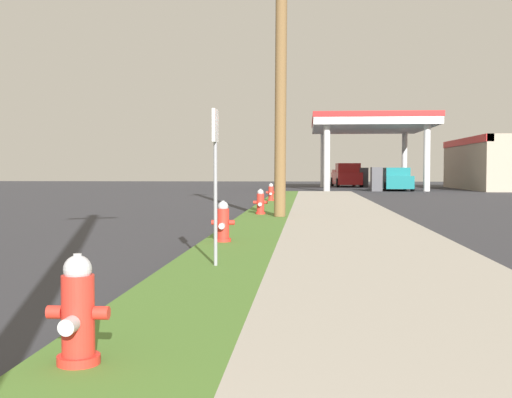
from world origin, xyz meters
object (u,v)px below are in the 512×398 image
(car_teal_by_near_pump, at_px, (396,180))
(truck_red_at_forecourt, at_px, (346,176))
(utility_pole_midground, at_px, (281,48))
(street_sign_post, at_px, (215,154))
(fire_hydrant_nearest, at_px, (78,316))
(fire_hydrant_second, at_px, (223,224))
(fire_hydrant_third, at_px, (260,203))
(fire_hydrant_fifth, at_px, (281,188))
(fire_hydrant_fourth, at_px, (271,193))

(car_teal_by_near_pump, distance_m, truck_red_at_forecourt, 10.32)
(utility_pole_midground, distance_m, street_sign_post, 9.98)
(fire_hydrant_nearest, xyz_separation_m, car_teal_by_near_pump, (7.62, 41.29, 0.28))
(fire_hydrant_second, xyz_separation_m, street_sign_post, (0.28, -2.95, 1.19))
(fire_hydrant_nearest, bearing_deg, car_teal_by_near_pump, 79.54)
(fire_hydrant_third, bearing_deg, truck_red_at_forecourt, 82.67)
(utility_pole_midground, bearing_deg, fire_hydrant_fifth, 92.32)
(fire_hydrant_fourth, relative_size, car_teal_by_near_pump, 0.17)
(street_sign_post, height_order, car_teal_by_near_pump, street_sign_post)
(fire_hydrant_fourth, height_order, street_sign_post, street_sign_post)
(fire_hydrant_third, xyz_separation_m, car_teal_by_near_pump, (7.46, 26.38, 0.28))
(fire_hydrant_third, bearing_deg, fire_hydrant_fourth, 91.05)
(car_teal_by_near_pump, bearing_deg, fire_hydrant_fifth, -125.11)
(fire_hydrant_fifth, height_order, street_sign_post, street_sign_post)
(fire_hydrant_nearest, distance_m, car_teal_by_near_pump, 41.99)
(fire_hydrant_third, distance_m, fire_hydrant_fourth, 8.38)
(utility_pole_midground, relative_size, street_sign_post, 4.32)
(fire_hydrant_nearest, relative_size, fire_hydrant_fourth, 1.00)
(fire_hydrant_nearest, distance_m, fire_hydrant_second, 7.52)
(fire_hydrant_fourth, relative_size, utility_pole_midground, 0.08)
(fire_hydrant_fourth, height_order, car_teal_by_near_pump, car_teal_by_near_pump)
(fire_hydrant_nearest, xyz_separation_m, street_sign_post, (0.29, 4.56, 1.19))
(fire_hydrant_second, height_order, fire_hydrant_fourth, same)
(utility_pole_midground, bearing_deg, fire_hydrant_nearest, -93.25)
(fire_hydrant_second, height_order, truck_red_at_forecourt, truck_red_at_forecourt)
(fire_hydrant_second, relative_size, fire_hydrant_fourth, 1.00)
(fire_hydrant_second, height_order, utility_pole_midground, utility_pole_midground)
(fire_hydrant_nearest, height_order, fire_hydrant_third, same)
(fire_hydrant_third, bearing_deg, street_sign_post, -89.30)
(street_sign_post, relative_size, truck_red_at_forecourt, 0.38)
(fire_hydrant_second, height_order, fire_hydrant_fifth, same)
(fire_hydrant_nearest, bearing_deg, street_sign_post, 86.40)
(street_sign_post, bearing_deg, fire_hydrant_fifth, 90.36)
(fire_hydrant_fifth, bearing_deg, car_teal_by_near_pump, 54.89)
(car_teal_by_near_pump, bearing_deg, truck_red_at_forecourt, 105.69)
(fire_hydrant_nearest, bearing_deg, truck_red_at_forecourt, 84.61)
(fire_hydrant_second, bearing_deg, street_sign_post, -84.61)
(fire_hydrant_third, relative_size, car_teal_by_near_pump, 0.17)
(fire_hydrant_third, height_order, car_teal_by_near_pump, car_teal_by_near_pump)
(fire_hydrant_third, distance_m, car_teal_by_near_pump, 27.41)
(fire_hydrant_nearest, height_order, utility_pole_midground, utility_pole_midground)
(fire_hydrant_nearest, distance_m, utility_pole_midground, 14.70)
(truck_red_at_forecourt, bearing_deg, fire_hydrant_second, -96.30)
(utility_pole_midground, height_order, street_sign_post, utility_pole_midground)
(utility_pole_midground, xyz_separation_m, street_sign_post, (-0.51, -9.46, -3.15))
(fire_hydrant_fifth, xyz_separation_m, truck_red_at_forecourt, (4.71, 20.60, 0.47))
(utility_pole_midground, bearing_deg, truck_red_at_forecourt, 83.81)
(fire_hydrant_second, height_order, street_sign_post, street_sign_post)
(fire_hydrant_fourth, distance_m, fire_hydrant_fifth, 7.33)
(fire_hydrant_second, distance_m, fire_hydrant_third, 7.40)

